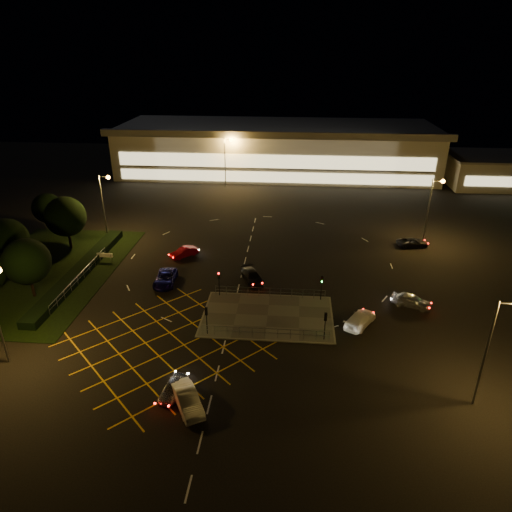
# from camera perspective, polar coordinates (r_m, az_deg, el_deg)

# --- Properties ---
(ground) EXTENTS (180.00, 180.00, 0.00)m
(ground) POSITION_cam_1_polar(r_m,az_deg,el_deg) (52.73, -0.60, -6.28)
(ground) COLOR black
(ground) RESTS_ON ground
(pedestrian_island) EXTENTS (14.00, 9.00, 0.12)m
(pedestrian_island) POSITION_cam_1_polar(r_m,az_deg,el_deg) (50.88, 1.45, -7.49)
(pedestrian_island) COLOR #4C4944
(pedestrian_island) RESTS_ON ground
(grass_verge) EXTENTS (18.00, 30.00, 0.08)m
(grass_verge) POSITION_cam_1_polar(r_m,az_deg,el_deg) (66.20, -24.97, -1.90)
(grass_verge) COLOR black
(grass_verge) RESTS_ON ground
(hedge) EXTENTS (2.00, 26.00, 1.00)m
(hedge) POSITION_cam_1_polar(r_m,az_deg,el_deg) (63.71, -21.13, -1.76)
(hedge) COLOR black
(hedge) RESTS_ON ground
(supermarket) EXTENTS (72.00, 26.50, 10.50)m
(supermarket) POSITION_cam_1_polar(r_m,az_deg,el_deg) (109.15, 2.56, 13.32)
(supermarket) COLOR beige
(supermarket) RESTS_ON ground
(retail_unit_a) EXTENTS (18.80, 14.80, 6.35)m
(retail_unit_a) POSITION_cam_1_polar(r_m,az_deg,el_deg) (109.92, 27.40, 9.54)
(retail_unit_a) COLOR beige
(retail_unit_a) RESTS_ON ground
(streetlight_se) EXTENTS (1.78, 0.56, 10.03)m
(streetlight_se) POSITION_cam_1_polar(r_m,az_deg,el_deg) (40.53, 27.73, -9.16)
(streetlight_se) COLOR slate
(streetlight_se) RESTS_ON ground
(streetlight_nw) EXTENTS (1.78, 0.56, 10.03)m
(streetlight_nw) POSITION_cam_1_polar(r_m,az_deg,el_deg) (71.87, -18.37, 6.88)
(streetlight_nw) COLOR slate
(streetlight_nw) RESTS_ON ground
(streetlight_ne) EXTENTS (1.78, 0.56, 10.03)m
(streetlight_ne) POSITION_cam_1_polar(r_m,az_deg,el_deg) (71.00, 21.19, 6.24)
(streetlight_ne) COLOR slate
(streetlight_ne) RESTS_ON ground
(streetlight_far_left) EXTENTS (1.78, 0.56, 10.03)m
(streetlight_far_left) POSITION_cam_1_polar(r_m,az_deg,el_deg) (96.17, -3.65, 12.45)
(streetlight_far_left) COLOR slate
(streetlight_far_left) RESTS_ON ground
(streetlight_far_right) EXTENTS (1.78, 0.56, 10.03)m
(streetlight_far_right) POSITION_cam_1_polar(r_m,az_deg,el_deg) (100.54, 20.22, 11.56)
(streetlight_far_right) COLOR slate
(streetlight_far_right) RESTS_ON ground
(signal_sw) EXTENTS (0.28, 0.30, 3.15)m
(signal_sw) POSITION_cam_1_polar(r_m,az_deg,el_deg) (46.97, -6.21, -7.34)
(signal_sw) COLOR black
(signal_sw) RESTS_ON pedestrian_island
(signal_se) EXTENTS (0.28, 0.30, 3.15)m
(signal_se) POSITION_cam_1_polar(r_m,az_deg,el_deg) (46.36, 8.66, -7.98)
(signal_se) COLOR black
(signal_se) RESTS_ON pedestrian_island
(signal_nw) EXTENTS (0.28, 0.30, 3.15)m
(signal_nw) POSITION_cam_1_polar(r_m,az_deg,el_deg) (53.76, -4.66, -2.82)
(signal_nw) COLOR black
(signal_nw) RESTS_ON pedestrian_island
(signal_ne) EXTENTS (0.28, 0.30, 3.15)m
(signal_ne) POSITION_cam_1_polar(r_m,az_deg,el_deg) (53.23, 8.22, -3.31)
(signal_ne) COLOR black
(signal_ne) RESTS_ON pedestrian_island
(tree_b) EXTENTS (5.40, 5.40, 7.35)m
(tree_b) POSITION_cam_1_polar(r_m,az_deg,el_deg) (66.54, -28.68, 1.82)
(tree_b) COLOR black
(tree_b) RESTS_ON ground
(tree_c) EXTENTS (5.76, 5.76, 7.84)m
(tree_c) POSITION_cam_1_polar(r_m,az_deg,el_deg) (70.82, -22.71, 4.56)
(tree_c) COLOR black
(tree_c) RESTS_ON ground
(tree_d) EXTENTS (4.68, 4.68, 6.37)m
(tree_d) POSITION_cam_1_polar(r_m,az_deg,el_deg) (78.90, -24.62, 5.47)
(tree_d) COLOR black
(tree_d) RESTS_ON ground
(tree_e) EXTENTS (5.40, 5.40, 7.35)m
(tree_e) POSITION_cam_1_polar(r_m,az_deg,el_deg) (58.75, -26.76, -0.61)
(tree_e) COLOR black
(tree_e) RESTS_ON ground
(car_near_silver) EXTENTS (2.05, 3.86, 1.25)m
(car_near_silver) POSITION_cam_1_polar(r_m,az_deg,el_deg) (41.25, -10.44, -15.95)
(car_near_silver) COLOR #A5A8AD
(car_near_silver) RESTS_ON ground
(car_queue_white) EXTENTS (3.80, 4.93, 1.56)m
(car_queue_white) POSITION_cam_1_polar(r_m,az_deg,el_deg) (39.79, -8.59, -17.30)
(car_queue_white) COLOR silver
(car_queue_white) RESTS_ON ground
(car_left_blue) EXTENTS (2.78, 5.40, 1.46)m
(car_left_blue) POSITION_cam_1_polar(r_m,az_deg,el_deg) (58.21, -11.27, -2.77)
(car_left_blue) COLOR #100D53
(car_left_blue) RESTS_ON ground
(car_far_dkgrey) EXTENTS (3.64, 5.05, 1.36)m
(car_far_dkgrey) POSITION_cam_1_polar(r_m,az_deg,el_deg) (57.69, -0.47, -2.57)
(car_far_dkgrey) COLOR black
(car_far_dkgrey) RESTS_ON ground
(car_right_silver) EXTENTS (4.75, 3.40, 1.50)m
(car_right_silver) POSITION_cam_1_polar(r_m,az_deg,el_deg) (55.29, 18.83, -5.28)
(car_right_silver) COLOR silver
(car_right_silver) RESTS_ON ground
(car_circ_red) EXTENTS (3.88, 3.86, 1.34)m
(car_circ_red) POSITION_cam_1_polar(r_m,az_deg,el_deg) (65.14, -8.99, 0.47)
(car_circ_red) COLOR maroon
(car_circ_red) RESTS_ON ground
(car_east_grey) EXTENTS (4.90, 2.89, 1.28)m
(car_east_grey) POSITION_cam_1_polar(r_m,az_deg,el_deg) (71.50, 19.00, 1.61)
(car_east_grey) COLOR black
(car_east_grey) RESTS_ON ground
(car_approach_white) EXTENTS (4.27, 5.21, 1.42)m
(car_approach_white) POSITION_cam_1_polar(r_m,az_deg,el_deg) (50.34, 12.87, -7.70)
(car_approach_white) COLOR silver
(car_approach_white) RESTS_ON ground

